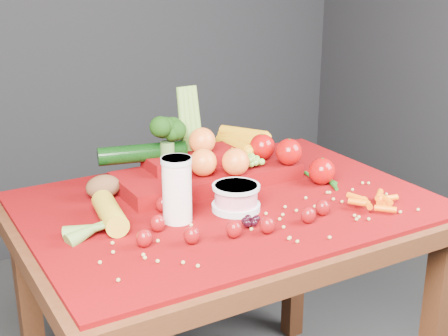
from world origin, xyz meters
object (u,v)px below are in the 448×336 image
milk_glass (177,187)px  table (228,237)px  produce_mound (213,161)px  yogurt_bowl (236,197)px

milk_glass → table: bearing=15.6°
table → produce_mound: produce_mound is taller
produce_mound → milk_glass: bearing=-136.4°
yogurt_bowl → produce_mound: size_ratio=0.21×
table → yogurt_bowl: size_ratio=8.76×
table → produce_mound: bearing=75.1°
milk_glass → produce_mound: 0.29m
milk_glass → yogurt_bowl: size_ratio=1.31×
table → yogurt_bowl: 0.16m
milk_glass → produce_mound: bearing=43.6°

